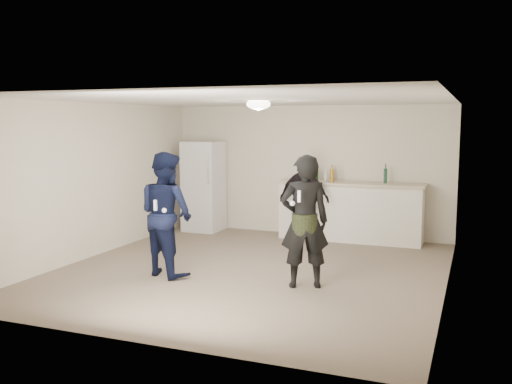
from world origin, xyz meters
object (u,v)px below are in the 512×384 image
(counter, at_px, (350,213))
(woman, at_px, (305,221))
(man, at_px, (166,214))
(spectator, at_px, (304,200))
(shaker, at_px, (305,176))
(fridge, at_px, (204,186))

(counter, xyz_separation_m, woman, (0.06, -3.19, 0.36))
(man, relative_size, spectator, 1.12)
(woman, bearing_deg, shaker, -96.95)
(counter, distance_m, spectator, 0.94)
(man, relative_size, woman, 1.00)
(shaker, height_order, man, man)
(fridge, relative_size, woman, 1.02)
(counter, relative_size, shaker, 15.29)
(woman, relative_size, spectator, 1.11)
(fridge, relative_size, shaker, 10.59)
(counter, relative_size, fridge, 1.44)
(woman, bearing_deg, counter, -112.36)
(fridge, bearing_deg, spectator, -10.94)
(fridge, distance_m, woman, 4.36)
(shaker, height_order, woman, woman)
(fridge, distance_m, man, 3.41)
(spectator, bearing_deg, shaker, -72.86)
(counter, height_order, fridge, fridge)
(spectator, bearing_deg, fridge, -9.76)
(fridge, height_order, woman, fridge)
(man, bearing_deg, counter, -99.64)
(shaker, bearing_deg, fridge, -178.66)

